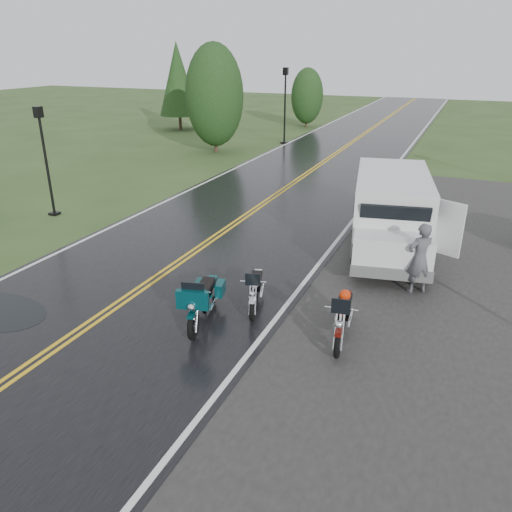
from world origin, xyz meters
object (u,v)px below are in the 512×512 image
at_px(van_white, 358,233).
at_px(person_at_van, 420,260).
at_px(motorcycle_silver, 252,301).
at_px(motorcycle_red, 339,333).
at_px(lamp_post_far_left, 285,106).
at_px(lamp_post_near_left, 46,162).
at_px(motorcycle_teal, 193,315).

xyz_separation_m(van_white, person_at_van, (1.71, -0.64, -0.25)).
xyz_separation_m(motorcycle_silver, person_at_van, (3.26, 3.03, 0.37)).
distance_m(motorcycle_silver, person_at_van, 4.46).
relative_size(motorcycle_red, person_at_van, 1.13).
bearing_deg(lamp_post_far_left, motorcycle_silver, -71.56).
bearing_deg(lamp_post_far_left, motorcycle_red, -67.32).
bearing_deg(person_at_van, lamp_post_near_left, -41.87).
bearing_deg(motorcycle_red, lamp_post_far_left, 104.46).
bearing_deg(motorcycle_silver, lamp_post_far_left, 90.47).
bearing_deg(van_white, motorcycle_red, -92.60).
xyz_separation_m(motorcycle_teal, lamp_post_far_left, (-6.57, 23.44, 1.75)).
xyz_separation_m(motorcycle_red, lamp_post_near_left, (-12.25, 5.07, 1.38)).
height_order(motorcycle_red, lamp_post_far_left, lamp_post_far_left).
height_order(van_white, lamp_post_near_left, lamp_post_near_left).
bearing_deg(motorcycle_red, motorcycle_silver, 154.48).
relative_size(van_white, person_at_van, 3.24).
xyz_separation_m(motorcycle_red, lamp_post_far_left, (-9.56, 22.88, 1.77)).
relative_size(motorcycle_teal, motorcycle_silver, 1.15).
relative_size(motorcycle_teal, van_white, 0.36).
distance_m(motorcycle_teal, person_at_van, 5.91).
relative_size(van_white, lamp_post_near_left, 1.50).
bearing_deg(motorcycle_silver, motorcycle_red, -35.27).
distance_m(motorcycle_teal, lamp_post_near_left, 10.92).
relative_size(motorcycle_red, lamp_post_near_left, 0.52).
distance_m(motorcycle_red, lamp_post_far_left, 24.86).
bearing_deg(motorcycle_teal, van_white, 49.87).
relative_size(lamp_post_near_left, lamp_post_far_left, 0.84).
bearing_deg(motorcycle_teal, lamp_post_near_left, 134.50).
distance_m(person_at_van, lamp_post_far_left, 21.99).
distance_m(person_at_van, lamp_post_near_left, 13.46).
xyz_separation_m(motorcycle_silver, lamp_post_far_left, (-7.40, 22.21, 1.84)).
distance_m(motorcycle_teal, van_white, 5.47).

